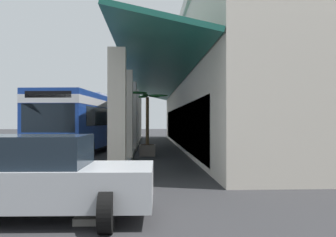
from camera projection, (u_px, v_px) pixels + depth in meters
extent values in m
plane|color=#2D2D30|center=(219.00, 150.00, 22.20)|extent=(120.00, 120.00, 0.00)
cube|color=#9E998E|center=(133.00, 146.00, 24.84)|extent=(37.35, 0.50, 0.12)
cube|color=beige|center=(279.00, 92.00, 25.36)|extent=(31.12, 13.54, 7.29)
cube|color=silver|center=(279.00, 33.00, 25.39)|extent=(31.42, 13.84, 0.60)
cube|color=beige|center=(139.00, 118.00, 37.80)|extent=(0.55, 0.55, 4.01)
cube|color=beige|center=(137.00, 118.00, 32.62)|extent=(0.55, 0.55, 4.01)
cube|color=beige|center=(135.00, 117.00, 27.44)|extent=(0.55, 0.55, 4.01)
cube|color=beige|center=(132.00, 116.00, 22.26)|extent=(0.55, 0.55, 4.01)
cube|color=beige|center=(127.00, 115.00, 17.08)|extent=(0.55, 0.55, 4.01)
cube|color=beige|center=(117.00, 112.00, 11.90)|extent=(0.55, 0.55, 4.01)
cube|color=#19594C|center=(154.00, 81.00, 24.94)|extent=(31.12, 3.16, 0.82)
cube|color=#19232D|center=(179.00, 126.00, 25.00)|extent=(26.14, 0.08, 2.40)
cube|color=#193D9E|center=(83.00, 121.00, 21.05)|extent=(11.18, 3.52, 2.75)
cube|color=white|center=(83.00, 104.00, 21.06)|extent=(11.21, 3.54, 0.36)
cube|color=#19232D|center=(84.00, 117.00, 21.35)|extent=(9.43, 3.39, 0.90)
cube|color=#19232D|center=(48.00, 118.00, 15.59)|extent=(0.26, 2.24, 1.20)
cube|color=black|center=(48.00, 94.00, 15.58)|extent=(0.23, 1.94, 0.28)
cube|color=black|center=(47.00, 152.00, 15.45)|extent=(0.42, 2.46, 0.24)
cube|color=silver|center=(69.00, 145.00, 15.50)|extent=(0.08, 0.24, 0.16)
cube|color=silver|center=(26.00, 145.00, 15.56)|extent=(0.08, 0.24, 0.16)
cube|color=silver|center=(90.00, 96.00, 22.56)|extent=(2.55, 1.99, 0.24)
cylinder|color=black|center=(90.00, 148.00, 17.37)|extent=(1.00, 0.30, 1.00)
cylinder|color=black|center=(35.00, 148.00, 17.46)|extent=(1.00, 0.30, 1.00)
cylinder|color=black|center=(116.00, 140.00, 24.07)|extent=(1.00, 0.30, 1.00)
cylinder|color=black|center=(76.00, 140.00, 24.17)|extent=(1.00, 0.30, 1.00)
cube|color=#B2B5BA|center=(28.00, 185.00, 6.67)|extent=(1.90, 4.44, 0.66)
cube|color=#19232D|center=(16.00, 151.00, 6.67)|extent=(1.64, 2.50, 0.54)
cylinder|color=black|center=(118.00, 191.00, 7.61)|extent=(0.64, 0.22, 0.64)
cylinder|color=black|center=(106.00, 213.00, 5.81)|extent=(0.64, 0.22, 0.64)
cube|color=gray|center=(147.00, 150.00, 18.71)|extent=(0.77, 0.77, 0.55)
cylinder|color=#332319|center=(147.00, 145.00, 18.71)|extent=(0.66, 0.66, 0.02)
cylinder|color=brown|center=(147.00, 121.00, 18.72)|extent=(0.16, 0.16, 2.35)
ellipsoid|color=#1E6028|center=(145.00, 95.00, 18.22)|extent=(1.05, 0.40, 0.17)
ellipsoid|color=#1E6028|center=(158.00, 96.00, 18.69)|extent=(0.33, 1.03, 0.16)
ellipsoid|color=#1E6028|center=(154.00, 96.00, 19.05)|extent=(0.78, 0.77, 0.17)
ellipsoid|color=#1E6028|center=(143.00, 97.00, 19.16)|extent=(1.00, 0.65, 0.16)
ellipsoid|color=#1E6028|center=(137.00, 93.00, 18.60)|extent=(0.41, 1.08, 0.16)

